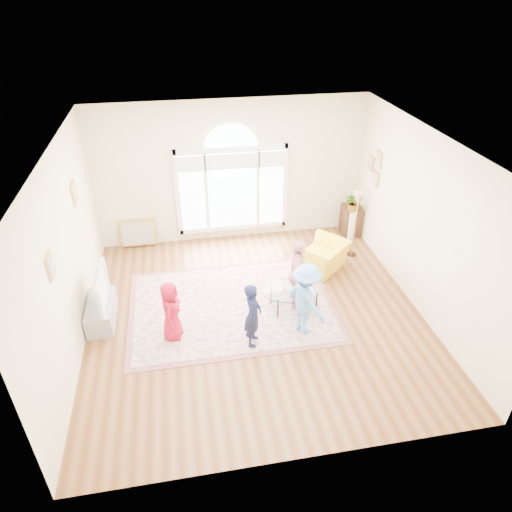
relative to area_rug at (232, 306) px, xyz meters
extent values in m
plane|color=#5B3217|center=(0.41, -0.31, -0.01)|extent=(6.00, 6.00, 0.00)
plane|color=beige|center=(0.41, 2.69, 1.59)|extent=(6.00, 0.00, 6.00)
plane|color=beige|center=(0.41, -3.31, 1.59)|extent=(6.00, 0.00, 6.00)
plane|color=beige|center=(-2.59, -0.31, 1.59)|extent=(0.00, 6.00, 6.00)
plane|color=beige|center=(3.41, -0.31, 1.59)|extent=(0.00, 6.00, 6.00)
plane|color=white|center=(0.41, -0.31, 3.19)|extent=(6.00, 6.00, 0.00)
cube|color=white|center=(0.41, 2.65, 0.24)|extent=(2.50, 0.08, 0.10)
cube|color=white|center=(0.41, 2.65, 2.14)|extent=(2.50, 0.08, 0.10)
cube|color=white|center=(-0.81, 2.65, 1.19)|extent=(0.10, 0.08, 2.00)
cube|color=white|center=(1.63, 2.65, 1.19)|extent=(0.10, 0.08, 2.00)
cube|color=#C6E2FF|center=(-0.49, 2.65, 1.19)|extent=(0.55, 0.02, 1.80)
cube|color=#C6E2FF|center=(1.30, 2.65, 1.19)|extent=(0.55, 0.02, 1.80)
cube|color=#C6E2FF|center=(0.41, 2.65, 1.19)|extent=(1.10, 0.02, 1.80)
cylinder|color=#C6E2FF|center=(0.41, 2.65, 2.09)|extent=(1.20, 0.02, 1.20)
cube|color=white|center=(-0.18, 2.64, 1.19)|extent=(0.07, 0.04, 1.80)
cube|color=white|center=(0.99, 2.64, 1.19)|extent=(0.07, 0.04, 1.80)
cube|color=white|center=(-0.49, 2.57, 1.91)|extent=(0.65, 0.12, 0.35)
cube|color=white|center=(0.41, 2.57, 1.91)|extent=(1.20, 0.12, 0.35)
cube|color=white|center=(1.30, 2.57, 1.91)|extent=(0.65, 0.12, 0.35)
cube|color=tan|center=(-2.57, 0.99, 2.09)|extent=(0.03, 0.34, 0.40)
cube|color=#ADA38E|center=(-2.56, 0.99, 2.09)|extent=(0.01, 0.28, 0.34)
cube|color=tan|center=(-2.57, -1.21, 1.99)|extent=(0.03, 0.30, 0.36)
cube|color=#ADA38E|center=(-2.56, -1.21, 1.99)|extent=(0.01, 0.24, 0.30)
cube|color=tan|center=(3.39, 1.74, 2.04)|extent=(0.03, 0.28, 0.34)
cube|color=#ADA38E|center=(3.37, 1.74, 2.04)|extent=(0.01, 0.22, 0.28)
cube|color=tan|center=(3.39, 1.74, 1.61)|extent=(0.03, 0.28, 0.34)
cube|color=#ADA38E|center=(3.37, 1.74, 1.61)|extent=(0.01, 0.22, 0.28)
cube|color=tan|center=(3.39, 2.09, 1.83)|extent=(0.03, 0.26, 0.32)
cube|color=#ADA38E|center=(3.37, 2.09, 1.83)|extent=(0.01, 0.20, 0.26)
cube|color=beige|center=(0.00, 0.00, 0.00)|extent=(3.60, 2.60, 0.02)
cube|color=#854F51|center=(0.00, 0.00, 0.00)|extent=(3.80, 2.80, 0.01)
cube|color=#989BA1|center=(-2.34, -0.01, 0.20)|extent=(0.45, 1.00, 0.42)
imported|color=black|center=(-2.34, -0.01, 0.71)|extent=(0.14, 1.06, 0.61)
cube|color=#63E4D3|center=(-2.25, -0.01, 0.71)|extent=(0.02, 0.86, 0.49)
ellipsoid|color=silver|center=(1.13, -0.23, 0.40)|extent=(1.23, 0.85, 0.02)
cylinder|color=black|center=(1.49, 0.02, 0.19)|extent=(0.03, 0.03, 0.40)
cylinder|color=black|center=(0.74, -0.05, 0.19)|extent=(0.03, 0.03, 0.40)
cylinder|color=black|center=(1.52, -0.41, 0.19)|extent=(0.03, 0.03, 0.40)
cylinder|color=black|center=(0.78, -0.48, 0.19)|extent=(0.03, 0.03, 0.40)
imported|color=#B2A58C|center=(0.97, -0.19, 0.42)|extent=(0.32, 0.35, 0.03)
imported|color=#B2A58C|center=(1.25, -0.31, 0.42)|extent=(0.24, 0.31, 0.02)
cylinder|color=red|center=(1.39, -0.10, 0.47)|extent=(0.07, 0.07, 0.12)
imported|color=gold|center=(2.06, 0.94, 0.30)|extent=(1.27, 1.26, 0.62)
cube|color=black|center=(3.19, 2.31, 0.34)|extent=(0.40, 0.50, 0.70)
cylinder|color=black|center=(2.88, 1.37, 0.00)|extent=(0.20, 0.20, 0.02)
cylinder|color=gold|center=(2.88, 1.37, 0.67)|extent=(0.02, 0.02, 1.35)
cone|color=#CCB284|center=(2.88, 1.37, 1.39)|extent=(0.26, 0.26, 0.22)
cylinder|color=white|center=(3.11, 2.12, 0.34)|extent=(0.20, 0.20, 0.70)
imported|color=#33722D|center=(3.11, 2.12, 0.91)|extent=(0.44, 0.39, 0.45)
cube|color=tan|center=(-1.78, 2.59, -0.01)|extent=(0.80, 0.14, 0.62)
imported|color=#AC0F2B|center=(-1.09, -0.65, 0.56)|extent=(0.45, 0.59, 1.09)
imported|color=#151A3B|center=(0.22, -1.05, 0.60)|extent=(0.39, 0.49, 1.18)
imported|color=#F6A6AD|center=(1.19, -0.18, 0.69)|extent=(0.52, 0.85, 1.35)
imported|color=#5CA4EE|center=(1.15, -0.90, 0.68)|extent=(0.82, 0.99, 1.34)
camera|label=1|loc=(-0.76, -6.77, 5.36)|focal=32.00mm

